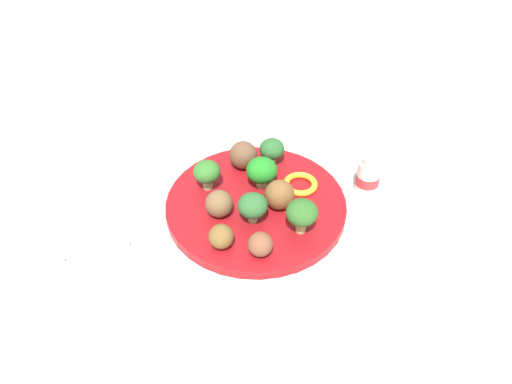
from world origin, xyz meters
TOP-DOWN VIEW (x-y plane):
  - ground_plane at (0.00, 0.00)m, footprint 4.00×4.00m
  - plate at (0.00, 0.00)m, footprint 0.28×0.28m
  - broccoli_floret_center at (-0.05, 0.08)m, footprint 0.05×0.05m
  - broccoli_floret_back_left at (0.07, -0.05)m, footprint 0.04×0.04m
  - broccoli_floret_far_rim at (0.01, 0.04)m, footprint 0.04×0.04m
  - broccoli_floret_mid_left at (-0.02, -0.04)m, footprint 0.05×0.05m
  - broccoli_floret_back_right at (-0.05, -0.09)m, footprint 0.04×0.04m
  - meatball_near_rim at (0.02, 0.10)m, footprint 0.04×0.04m
  - meatball_center at (-0.03, 0.02)m, footprint 0.05×0.05m
  - meatball_back_right at (0.07, 0.08)m, footprint 0.04×0.04m
  - meatball_mid_right at (0.06, 0.01)m, footprint 0.04×0.04m
  - meatball_front_right at (0.00, -0.09)m, footprint 0.05×0.05m
  - pepper_ring_mid_right at (-0.08, -0.02)m, footprint 0.07×0.07m
  - napkin at (0.26, 0.02)m, footprint 0.17×0.12m
  - fork at (0.26, 0.04)m, footprint 0.12×0.02m
  - knife at (0.26, -0.00)m, footprint 0.15×0.02m
  - yogurt_bottle at (-0.18, -0.00)m, footprint 0.04×0.04m

SIDE VIEW (x-z plane):
  - ground_plane at x=0.00m, z-range 0.00..0.00m
  - napkin at x=0.26m, z-range 0.00..0.01m
  - knife at x=0.26m, z-range 0.00..0.01m
  - fork at x=0.26m, z-range 0.00..0.01m
  - plate at x=0.00m, z-range 0.00..0.02m
  - pepper_ring_mid_right at x=-0.08m, z-range 0.02..0.03m
  - yogurt_bottle at x=-0.18m, z-range 0.00..0.06m
  - meatball_near_rim at x=0.02m, z-range 0.02..0.05m
  - meatball_back_right at x=0.07m, z-range 0.02..0.05m
  - meatball_mid_right at x=0.06m, z-range 0.02..0.06m
  - meatball_center at x=-0.03m, z-range 0.02..0.06m
  - meatball_front_right at x=0.00m, z-range 0.02..0.06m
  - broccoli_floret_back_right at x=-0.05m, z-range 0.02..0.07m
  - broccoli_floret_far_rim at x=0.01m, z-range 0.02..0.07m
  - broccoli_floret_mid_left at x=-0.02m, z-range 0.02..0.07m
  - broccoli_floret_back_left at x=0.07m, z-range 0.02..0.07m
  - broccoli_floret_center at x=-0.05m, z-range 0.02..0.08m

